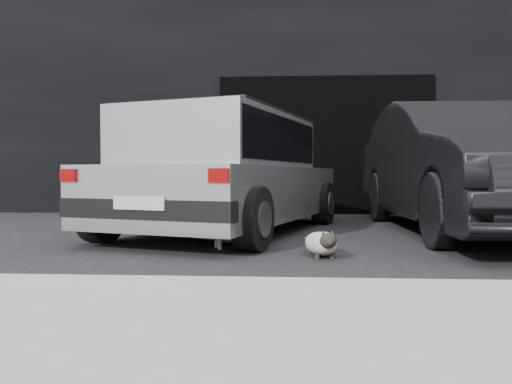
# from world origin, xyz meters

# --- Properties ---
(ground) EXTENTS (80.00, 80.00, 0.00)m
(ground) POSITION_xyz_m (0.00, 0.00, 0.00)
(ground) COLOR black
(ground) RESTS_ON ground
(building_facade) EXTENTS (34.00, 4.00, 5.00)m
(building_facade) POSITION_xyz_m (1.00, 6.00, 2.50)
(building_facade) COLOR black
(building_facade) RESTS_ON ground
(garage_opening) EXTENTS (4.00, 0.10, 2.60)m
(garage_opening) POSITION_xyz_m (1.00, 3.99, 1.30)
(garage_opening) COLOR black
(garage_opening) RESTS_ON ground
(curb) EXTENTS (18.00, 0.25, 0.12)m
(curb) POSITION_xyz_m (1.00, -2.60, 0.06)
(curb) COLOR #989893
(curb) RESTS_ON ground
(sidewalk) EXTENTS (18.00, 2.20, 0.11)m
(sidewalk) POSITION_xyz_m (1.00, -3.80, 0.06)
(sidewalk) COLOR #989893
(sidewalk) RESTS_ON ground
(silver_hatchback) EXTENTS (3.02, 4.52, 1.53)m
(silver_hatchback) POSITION_xyz_m (-0.50, 0.88, 0.84)
(silver_hatchback) COLOR #B7B9BC
(silver_hatchback) RESTS_ON ground
(second_car) EXTENTS (1.86, 5.19, 1.70)m
(second_car) POSITION_xyz_m (2.56, 1.03, 0.85)
(second_car) COLOR black
(second_car) RESTS_ON ground
(cat_siamese) EXTENTS (0.36, 0.78, 0.28)m
(cat_siamese) POSITION_xyz_m (0.58, -0.98, 0.12)
(cat_siamese) COLOR beige
(cat_siamese) RESTS_ON ground
(cat_white) EXTENTS (0.75, 0.45, 0.38)m
(cat_white) POSITION_xyz_m (-0.24, -0.45, 0.18)
(cat_white) COLOR white
(cat_white) RESTS_ON ground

